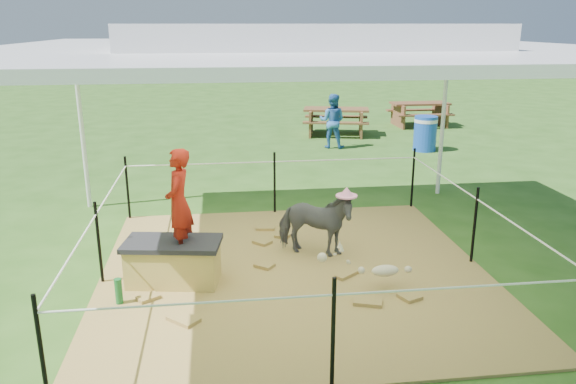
{
  "coord_description": "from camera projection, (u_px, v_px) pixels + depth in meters",
  "views": [
    {
      "loc": [
        -0.87,
        -6.17,
        2.9
      ],
      "look_at": [
        0.0,
        0.6,
        0.85
      ],
      "focal_mm": 35.0,
      "sensor_mm": 36.0,
      "label": 1
    }
  ],
  "objects": [
    {
      "name": "ground",
      "position": [
        294.0,
        273.0,
        6.8
      ],
      "size": [
        90.0,
        90.0,
        0.0
      ],
      "primitive_type": "plane",
      "color": "#2D5919",
      "rests_on": "ground"
    },
    {
      "name": "hay_patch",
      "position": [
        294.0,
        272.0,
        6.8
      ],
      "size": [
        4.6,
        4.6,
        0.03
      ],
      "primitive_type": "cube",
      "color": "brown",
      "rests_on": "ground"
    },
    {
      "name": "canopy_tent",
      "position": [
        295.0,
        44.0,
        6.03
      ],
      "size": [
        6.3,
        6.3,
        2.9
      ],
      "color": "silver",
      "rests_on": "ground"
    },
    {
      "name": "rope_fence",
      "position": [
        294.0,
        223.0,
        6.62
      ],
      "size": [
        4.54,
        4.54,
        1.0
      ],
      "color": "black",
      "rests_on": "ground"
    },
    {
      "name": "straw_bale",
      "position": [
        173.0,
        264.0,
        6.44
      ],
      "size": [
        1.09,
        0.66,
        0.45
      ],
      "primitive_type": "cube",
      "rotation": [
        0.0,
        0.0,
        -0.16
      ],
      "color": "#B69242",
      "rests_on": "hay_patch"
    },
    {
      "name": "dark_cloth",
      "position": [
        172.0,
        243.0,
        6.37
      ],
      "size": [
        1.16,
        0.73,
        0.06
      ],
      "primitive_type": "cube",
      "rotation": [
        0.0,
        0.0,
        -0.16
      ],
      "color": "black",
      "rests_on": "straw_bale"
    },
    {
      "name": "woman",
      "position": [
        178.0,
        194.0,
        6.21
      ],
      "size": [
        0.36,
        0.49,
        1.22
      ],
      "primitive_type": "imported",
      "rotation": [
        0.0,
        0.0,
        -1.73
      ],
      "color": "#A51B10",
      "rests_on": "straw_bale"
    },
    {
      "name": "green_bottle",
      "position": [
        119.0,
        291.0,
        5.97
      ],
      "size": [
        0.09,
        0.09,
        0.28
      ],
      "primitive_type": "cylinder",
      "rotation": [
        0.0,
        0.0,
        -0.16
      ],
      "color": "#166529",
      "rests_on": "hay_patch"
    },
    {
      "name": "pony",
      "position": [
        315.0,
        224.0,
        7.14
      ],
      "size": [
        1.1,
        0.81,
        0.85
      ],
      "primitive_type": "imported",
      "rotation": [
        0.0,
        0.0,
        1.17
      ],
      "color": "#45454A",
      "rests_on": "hay_patch"
    },
    {
      "name": "pink_hat",
      "position": [
        315.0,
        187.0,
        7.0
      ],
      "size": [
        0.26,
        0.26,
        0.12
      ],
      "primitive_type": "cylinder",
      "color": "#FF93C3",
      "rests_on": "pony"
    },
    {
      "name": "foal",
      "position": [
        385.0,
        268.0,
        6.28
      ],
      "size": [
        0.9,
        0.53,
        0.49
      ],
      "primitive_type": null,
      "rotation": [
        0.0,
        0.0,
        0.04
      ],
      "color": "beige",
      "rests_on": "hay_patch"
    },
    {
      "name": "trash_barrel",
      "position": [
        425.0,
        134.0,
        13.27
      ],
      "size": [
        0.68,
        0.68,
        0.83
      ],
      "primitive_type": "cylinder",
      "rotation": [
        0.0,
        0.0,
        -0.35
      ],
      "color": "blue",
      "rests_on": "ground"
    },
    {
      "name": "picnic_table_near",
      "position": [
        336.0,
        122.0,
        15.21
      ],
      "size": [
        1.96,
        1.6,
        0.72
      ],
      "primitive_type": "cube",
      "rotation": [
        0.0,
        0.0,
        -0.22
      ],
      "color": "brown",
      "rests_on": "ground"
    },
    {
      "name": "picnic_table_far",
      "position": [
        419.0,
        114.0,
        16.53
      ],
      "size": [
        1.68,
        1.22,
        0.69
      ],
      "primitive_type": "cube",
      "rotation": [
        0.0,
        0.0,
        0.01
      ],
      "color": "brown",
      "rests_on": "ground"
    },
    {
      "name": "distant_person",
      "position": [
        332.0,
        121.0,
        13.53
      ],
      "size": [
        0.78,
        0.7,
        1.31
      ],
      "primitive_type": "imported",
      "rotation": [
        0.0,
        0.0,
        2.75
      ],
      "color": "#3069B4",
      "rests_on": "ground"
    }
  ]
}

